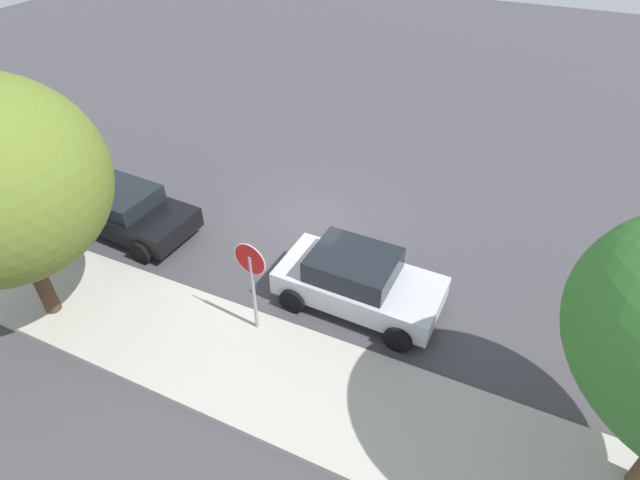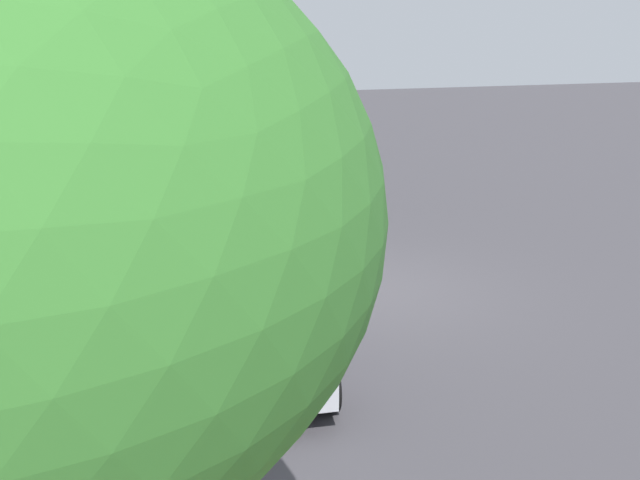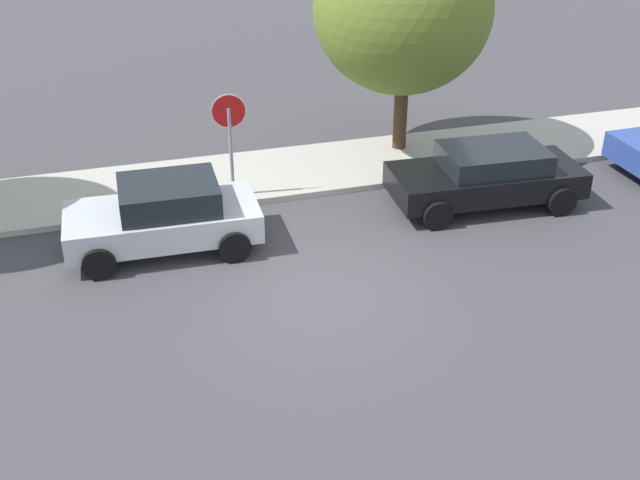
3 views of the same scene
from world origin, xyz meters
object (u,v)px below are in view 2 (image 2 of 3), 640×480
(stop_sign, at_px, (96,221))
(street_tree_near_corner, at_px, (3,63))
(parked_car_blue, at_px, (160,148))
(parked_car_silver, at_px, (239,318))
(parked_car_black, at_px, (189,197))

(stop_sign, height_order, street_tree_near_corner, street_tree_near_corner)
(stop_sign, distance_m, street_tree_near_corner, 5.17)
(parked_car_blue, xyz_separation_m, street_tree_near_corner, (-6.84, 3.09, 2.93))
(parked_car_silver, bearing_deg, parked_car_black, -0.10)
(stop_sign, bearing_deg, parked_car_blue, -7.65)
(parked_car_silver, height_order, street_tree_near_corner, street_tree_near_corner)
(parked_car_silver, relative_size, street_tree_near_corner, 0.68)
(stop_sign, bearing_deg, parked_car_black, -18.21)
(parked_car_silver, bearing_deg, parked_car_blue, 1.01)
(parked_car_black, height_order, parked_car_blue, parked_car_blue)
(parked_car_silver, bearing_deg, stop_sign, 45.84)
(parked_car_black, xyz_separation_m, parked_car_blue, (5.99, 0.24, 0.01))
(stop_sign, height_order, parked_car_silver, stop_sign)
(parked_car_black, distance_m, parked_car_blue, 6.00)
(parked_car_silver, relative_size, parked_car_black, 0.90)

